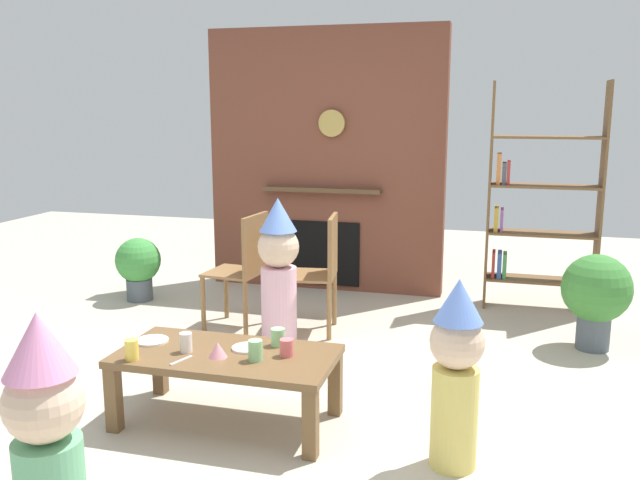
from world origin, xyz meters
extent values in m
plane|color=#BCB29E|center=(0.00, 0.00, 0.00)|extent=(12.00, 12.00, 0.00)
cube|color=brown|center=(-0.39, 2.60, 1.20)|extent=(2.20, 0.18, 2.40)
cube|color=black|center=(-0.39, 2.50, 0.35)|extent=(0.70, 0.02, 0.60)
cube|color=brown|center=(-0.39, 2.46, 0.95)|extent=(1.10, 0.10, 0.04)
cylinder|color=tan|center=(-0.30, 2.48, 1.55)|extent=(0.24, 0.04, 0.24)
cube|color=brown|center=(1.09, 2.40, 0.95)|extent=(0.02, 0.28, 1.90)
cube|color=brown|center=(1.97, 2.40, 0.95)|extent=(0.02, 0.28, 1.90)
cube|color=brown|center=(1.53, 2.40, 0.25)|extent=(0.86, 0.28, 0.02)
cube|color=brown|center=(1.53, 2.40, 0.65)|extent=(0.86, 0.28, 0.02)
cube|color=brown|center=(1.53, 2.40, 1.05)|extent=(0.86, 0.28, 0.02)
cube|color=brown|center=(1.53, 2.40, 1.45)|extent=(0.86, 0.28, 0.02)
cube|color=#B23333|center=(1.16, 2.40, 0.37)|extent=(0.03, 0.20, 0.22)
cube|color=#3359A5|center=(1.21, 2.40, 0.37)|extent=(0.04, 0.20, 0.21)
cube|color=#3F8C4C|center=(1.25, 2.40, 0.36)|extent=(0.03, 0.20, 0.21)
cube|color=gold|center=(1.16, 2.40, 0.76)|extent=(0.03, 0.20, 0.20)
cube|color=#8C4C99|center=(1.21, 2.40, 0.76)|extent=(0.02, 0.20, 0.19)
cube|color=#D87F3F|center=(1.16, 2.40, 1.19)|extent=(0.03, 0.20, 0.25)
cube|color=#4C4C51|center=(1.21, 2.40, 1.15)|extent=(0.03, 0.20, 0.18)
cube|color=#B23333|center=(1.24, 2.40, 1.16)|extent=(0.02, 0.20, 0.19)
cube|color=brown|center=(-0.19, -0.26, 0.38)|extent=(1.17, 0.59, 0.04)
cube|color=brown|center=(-0.73, -0.51, 0.18)|extent=(0.07, 0.07, 0.36)
cube|color=brown|center=(0.35, -0.51, 0.18)|extent=(0.07, 0.07, 0.36)
cube|color=brown|center=(-0.73, -0.01, 0.18)|extent=(0.07, 0.07, 0.36)
cube|color=brown|center=(0.35, -0.01, 0.18)|extent=(0.07, 0.07, 0.36)
cylinder|color=#8CD18C|center=(0.00, -0.32, 0.45)|extent=(0.07, 0.07, 0.11)
cylinder|color=silver|center=(-0.40, -0.30, 0.45)|extent=(0.07, 0.07, 0.11)
cylinder|color=#E5666B|center=(0.14, -0.22, 0.45)|extent=(0.07, 0.07, 0.09)
cylinder|color=#F2CC4C|center=(-0.62, -0.48, 0.45)|extent=(0.07, 0.07, 0.11)
cylinder|color=#8CD18C|center=(0.04, -0.08, 0.45)|extent=(0.08, 0.08, 0.10)
cylinder|color=white|center=(-0.66, -0.21, 0.41)|extent=(0.18, 0.18, 0.01)
cylinder|color=white|center=(-0.10, -0.18, 0.41)|extent=(0.17, 0.17, 0.01)
cone|color=pink|center=(-0.21, -0.33, 0.44)|extent=(0.10, 0.10, 0.08)
cube|color=silver|center=(-0.37, -0.43, 0.40)|extent=(0.06, 0.15, 0.01)
sphere|color=beige|center=(-0.31, -1.56, 0.68)|extent=(0.28, 0.28, 0.28)
cone|color=pink|center=(-0.31, -1.56, 0.90)|extent=(0.25, 0.25, 0.22)
cylinder|color=#E0CC66|center=(1.02, -0.39, 0.25)|extent=(0.22, 0.22, 0.49)
sphere|color=beige|center=(1.02, -0.39, 0.62)|extent=(0.26, 0.26, 0.26)
cone|color=#668CE5|center=(1.02, -0.39, 0.82)|extent=(0.23, 0.23, 0.20)
cylinder|color=#EAB2C6|center=(-0.31, 0.99, 0.29)|extent=(0.26, 0.26, 0.57)
sphere|color=beige|center=(-0.31, 0.99, 0.72)|extent=(0.30, 0.30, 0.30)
cone|color=#668CE5|center=(-0.31, 0.99, 0.95)|extent=(0.27, 0.27, 0.24)
cube|color=olive|center=(-0.77, 1.26, 0.44)|extent=(0.44, 0.44, 0.02)
cube|color=olive|center=(-0.58, 1.24, 0.68)|extent=(0.07, 0.40, 0.45)
cylinder|color=olive|center=(-0.93, 1.45, 0.21)|extent=(0.04, 0.04, 0.43)
cylinder|color=olive|center=(-0.96, 1.10, 0.21)|extent=(0.04, 0.04, 0.43)
cylinder|color=olive|center=(-0.57, 1.42, 0.21)|extent=(0.04, 0.04, 0.43)
cylinder|color=olive|center=(-0.60, 1.06, 0.21)|extent=(0.04, 0.04, 0.43)
cube|color=olive|center=(-0.19, 1.31, 0.44)|extent=(0.45, 0.45, 0.02)
cube|color=olive|center=(-0.01, 1.34, 0.68)|extent=(0.08, 0.40, 0.45)
cylinder|color=olive|center=(-0.39, 1.47, 0.21)|extent=(0.04, 0.04, 0.43)
cylinder|color=olive|center=(-0.34, 1.11, 0.21)|extent=(0.04, 0.04, 0.43)
cylinder|color=olive|center=(-0.04, 1.52, 0.21)|extent=(0.04, 0.04, 0.43)
cylinder|color=olive|center=(0.01, 1.16, 0.21)|extent=(0.04, 0.04, 0.43)
cylinder|color=#4C5660|center=(1.87, 1.47, 0.12)|extent=(0.23, 0.23, 0.24)
sphere|color=#3C8235|center=(1.87, 1.47, 0.45)|extent=(0.48, 0.48, 0.48)
cylinder|color=#4C5660|center=(-1.88, 1.73, 0.10)|extent=(0.23, 0.23, 0.19)
sphere|color=green|center=(-1.88, 1.73, 0.36)|extent=(0.40, 0.40, 0.40)
camera|label=1|loc=(1.18, -3.39, 1.68)|focal=37.45mm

